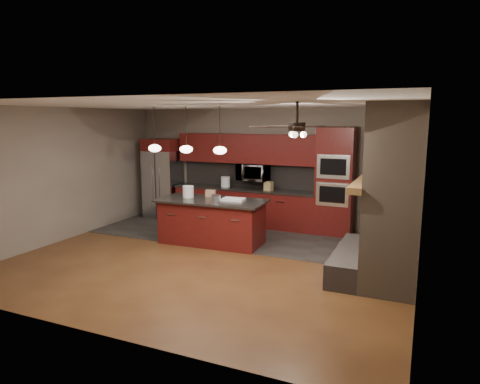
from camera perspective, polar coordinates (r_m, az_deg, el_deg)
The scene contains 22 objects.
ground at distance 7.98m, azimuth -3.84°, elevation -8.99°, with size 7.00×7.00×0.00m, color brown.
ceiling at distance 7.56m, azimuth -4.09°, elevation 11.54°, with size 7.00×6.00×0.02m, color white.
back_wall at distance 10.38m, azimuth 3.71°, elevation 3.30°, with size 7.00×0.02×2.80m, color gray.
right_wall at distance 6.80m, azimuth 23.21°, elevation -0.88°, with size 0.02×6.00×2.80m, color gray.
left_wall at distance 9.76m, azimuth -22.53°, elevation 2.17°, with size 0.02×6.00×2.80m, color gray.
slate_tile_patch at distance 9.54m, azimuth 1.15°, elevation -5.79°, with size 7.00×2.40×0.01m, color #32302D.
fireplace_column at distance 7.23m, azimuth 19.53°, elevation -0.89°, with size 1.30×2.10×2.80m.
back_cabinetry at distance 10.38m, azimuth 0.73°, elevation 0.51°, with size 3.59×0.64×2.20m.
oven_tower at distance 9.66m, azimuth 12.59°, elevation 1.36°, with size 0.80×0.63×2.38m.
microwave at distance 10.25m, azimuth 1.78°, elevation 2.68°, with size 0.73×0.41×0.50m, color silver.
refrigerator at distance 11.32m, azimuth -10.18°, elevation 1.80°, with size 0.87×0.75×2.05m.
kitchen_island at distance 8.88m, azimuth -3.78°, elevation -3.93°, with size 2.26×1.10×0.92m.
white_bucket at distance 9.06m, azimuth -6.92°, elevation 0.03°, with size 0.23×0.23×0.25m, color silver.
paint_can at distance 8.62m, azimuth -3.23°, elevation -0.81°, with size 0.19×0.19×0.13m, color #B4B4B9.
paint_tray at distance 8.69m, azimuth -0.88°, elevation -0.99°, with size 0.44×0.31×0.04m, color white.
cardboard_box at distance 9.15m, azimuth -3.93°, elevation -0.18°, with size 0.21×0.15×0.13m, color #9B6E50.
counter_bucket at distance 10.53m, azimuth -1.94°, elevation 1.37°, with size 0.22×0.22×0.26m, color white.
counter_box at distance 10.05m, azimuth 3.82°, elevation 0.81°, with size 0.18×0.14×0.21m, color tan.
pendant_left at distance 9.03m, azimuth -11.30°, elevation 5.78°, with size 0.26×0.26×0.92m.
pendant_center at distance 8.63m, azimuth -7.18°, elevation 5.71°, with size 0.26×0.26×0.92m.
pendant_right at distance 8.27m, azimuth -2.69°, elevation 5.60°, with size 0.26×0.26×0.92m.
ceiling_fan at distance 6.14m, azimuth 7.59°, elevation 8.70°, with size 1.27×1.33×0.41m.
Camera 1 is at (3.50, -6.70, 2.56)m, focal length 32.00 mm.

